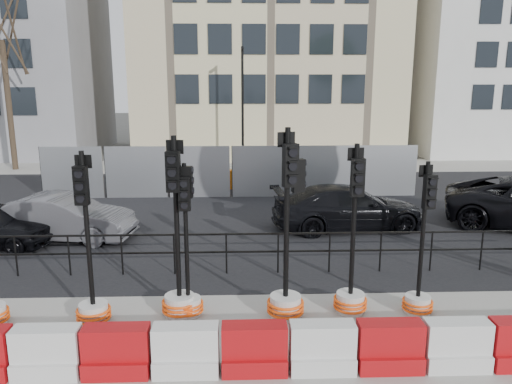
{
  "coord_description": "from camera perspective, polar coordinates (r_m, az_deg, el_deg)",
  "views": [
    {
      "loc": [
        0.31,
        -9.75,
        4.44
      ],
      "look_at": [
        0.75,
        3.0,
        1.56
      ],
      "focal_mm": 35.0,
      "sensor_mm": 36.0,
      "label": 1
    }
  ],
  "objects": [
    {
      "name": "ground",
      "position": [
        10.72,
        -3.52,
        -11.78
      ],
      "size": [
        120.0,
        120.0,
        0.0
      ],
      "primitive_type": "plane",
      "color": "#51514C",
      "rests_on": "ground"
    },
    {
      "name": "sidewalk_near",
      "position": [
        8.08,
        -4.11,
        -20.57
      ],
      "size": [
        40.0,
        6.0,
        0.02
      ],
      "primitive_type": "cube",
      "color": "gray",
      "rests_on": "ground"
    },
    {
      "name": "road",
      "position": [
        17.33,
        -2.93,
        -2.1
      ],
      "size": [
        40.0,
        14.0,
        0.03
      ],
      "primitive_type": "cube",
      "color": "black",
      "rests_on": "ground"
    },
    {
      "name": "sidewalk_far",
      "position": [
        26.13,
        -2.62,
        2.93
      ],
      "size": [
        40.0,
        4.0,
        0.02
      ],
      "primitive_type": "cube",
      "color": "gray",
      "rests_on": "ground"
    },
    {
      "name": "building_grey",
      "position": [
        34.91,
        -27.23,
        15.57
      ],
      "size": [
        11.0,
        9.06,
        14.0
      ],
      "color": "gray",
      "rests_on": "ground"
    },
    {
      "name": "building_cream",
      "position": [
        32.1,
        1.15,
        20.87
      ],
      "size": [
        15.0,
        10.06,
        18.0
      ],
      "color": "tan",
      "rests_on": "ground"
    },
    {
      "name": "building_white",
      "position": [
        36.03,
        26.92,
        17.07
      ],
      "size": [
        12.0,
        9.06,
        16.0
      ],
      "color": "silver",
      "rests_on": "ground"
    },
    {
      "name": "kerb_railing",
      "position": [
        11.58,
        -3.41,
        -6.22
      ],
      "size": [
        18.0,
        0.04,
        1.0
      ],
      "color": "black",
      "rests_on": "ground"
    },
    {
      "name": "heras_fencing",
      "position": [
        19.83,
        -4.24,
        1.85
      ],
      "size": [
        14.33,
        1.72,
        2.0
      ],
      "color": "#95989E",
      "rests_on": "ground"
    },
    {
      "name": "lamp_post_far",
      "position": [
        24.76,
        -1.54,
        9.89
      ],
      "size": [
        0.12,
        0.56,
        6.0
      ],
      "color": "black",
      "rests_on": "ground"
    },
    {
      "name": "tree_bare_far",
      "position": [
        27.76,
        -27.13,
        15.95
      ],
      "size": [
        2.0,
        2.0,
        9.0
      ],
      "color": "#473828",
      "rests_on": "ground"
    },
    {
      "name": "barrier_row",
      "position": [
        8.06,
        -4.1,
        -17.68
      ],
      "size": [
        16.75,
        0.5,
        0.8
      ],
      "color": "#B00E11",
      "rests_on": "ground"
    },
    {
      "name": "traffic_signal_c",
      "position": [
        9.8,
        -18.28,
        -10.58
      ],
      "size": [
        0.64,
        0.64,
        3.24
      ],
      "rotation": [
        0.0,
        0.0,
        -0.06
      ],
      "color": "silver",
      "rests_on": "ground"
    },
    {
      "name": "traffic_signal_d",
      "position": [
        9.66,
        -8.78,
        -9.41
      ],
      "size": [
        0.68,
        0.68,
        3.47
      ],
      "rotation": [
        0.0,
        0.0,
        -0.11
      ],
      "color": "silver",
      "rests_on": "ground"
    },
    {
      "name": "traffic_signal_e",
      "position": [
        9.73,
        -7.81,
        -10.55
      ],
      "size": [
        0.59,
        0.59,
        2.97
      ],
      "rotation": [
        0.0,
        0.0,
        0.03
      ],
      "color": "silver",
      "rests_on": "ground"
    },
    {
      "name": "traffic_signal_f",
      "position": [
        9.5,
        3.54,
        -9.42
      ],
      "size": [
        0.71,
        0.71,
        3.62
      ],
      "rotation": [
        0.0,
        0.0,
        0.32
      ],
      "color": "silver",
      "rests_on": "ground"
    },
    {
      "name": "traffic_signal_g",
      "position": [
        9.9,
        10.84,
        -9.82
      ],
      "size": [
        0.65,
        0.65,
        3.31
      ],
      "rotation": [
        0.0,
        0.0,
        0.06
      ],
      "color": "silver",
      "rests_on": "ground"
    },
    {
      "name": "traffic_signal_h",
      "position": [
        10.21,
        18.17,
        -9.93
      ],
      "size": [
        0.59,
        0.59,
        2.99
      ],
      "rotation": [
        0.0,
        0.0,
        0.21
      ],
      "color": "silver",
      "rests_on": "ground"
    },
    {
      "name": "car_b",
      "position": [
        15.04,
        -21.17,
        -2.77
      ],
      "size": [
        2.52,
        4.34,
        1.3
      ],
      "primitive_type": "imported",
      "rotation": [
        0.0,
        0.0,
        1.42
      ],
      "color": "#505156",
      "rests_on": "ground"
    },
    {
      "name": "car_c",
      "position": [
        15.32,
        10.51,
        -1.76
      ],
      "size": [
        2.83,
        4.99,
        1.34
      ],
      "primitive_type": "imported",
      "rotation": [
        0.0,
        0.0,
        1.68
      ],
      "color": "black",
      "rests_on": "ground"
    }
  ]
}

